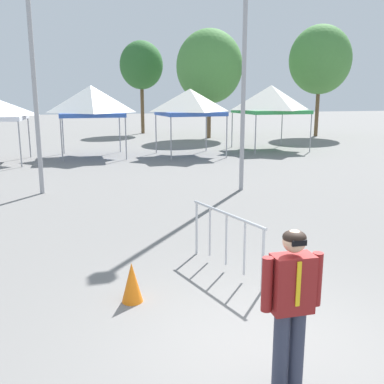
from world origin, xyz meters
name	(u,v)px	position (x,y,z in m)	size (l,w,h in m)	color
ground_plane	(268,348)	(0.00, 0.00, 0.00)	(140.00, 140.00, 0.00)	slate
canopy_tent_center	(91,101)	(-1.04, 18.32, 2.76)	(3.18, 3.18, 3.52)	#9E9EA3
canopy_tent_left_of_center	(190,102)	(3.79, 17.42, 2.70)	(3.18, 3.18, 3.37)	#9E9EA3
canopy_tent_behind_left	(271,99)	(8.81, 18.56, 2.82)	(3.51, 3.51, 3.59)	#9E9EA3
person_foreground	(291,301)	(-0.17, -0.79, 1.03)	(0.65, 0.26, 1.78)	#33384C
light_pole_near_lift	(28,7)	(-3.14, 9.98, 5.56)	(0.36, 0.36, 9.95)	#9E9EA3
light_pole_opposite_side	(245,32)	(3.16, 8.78, 4.94)	(0.36, 0.36, 8.75)	#9E9EA3
tree_behind_tents_right	(141,65)	(3.64, 31.30, 5.34)	(3.40, 3.40, 7.23)	brown
tree_behind_tents_center	(209,67)	(7.59, 26.06, 5.00)	(4.65, 4.65, 7.57)	brown
tree_behind_tents_left	(320,60)	(15.92, 25.37, 5.58)	(4.52, 4.52, 8.08)	brown
crowd_barrier_by_lift	(226,230)	(0.33, 2.45, 0.75)	(0.60, 2.04, 1.08)	#B7BABF
traffic_cone_near_barrier	(132,282)	(-1.44, 1.71, 0.31)	(0.32, 0.32, 0.62)	orange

